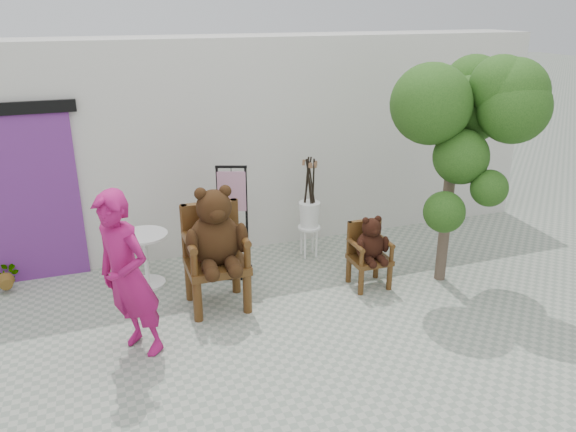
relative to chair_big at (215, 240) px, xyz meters
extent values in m
plane|color=gray|center=(0.96, -1.08, -0.85)|extent=(60.00, 60.00, 0.00)
cube|color=beige|center=(0.96, 2.02, 0.65)|extent=(9.00, 1.00, 3.00)
cube|color=#652777|center=(-2.04, 1.50, 0.25)|extent=(1.20, 0.08, 2.20)
cube|color=black|center=(-2.04, 1.46, 1.40)|extent=(1.40, 0.06, 0.15)
cylinder|color=#40250D|center=(-0.29, -0.28, -0.61)|extent=(0.11, 0.11, 0.49)
cylinder|color=#40250D|center=(-0.29, 0.25, -0.61)|extent=(0.11, 0.11, 0.49)
cylinder|color=#40250D|center=(0.29, -0.28, -0.61)|extent=(0.11, 0.11, 0.49)
cylinder|color=#40250D|center=(0.29, 0.25, -0.61)|extent=(0.11, 0.11, 0.49)
cube|color=#40250D|center=(0.00, -0.02, -0.31)|extent=(0.70, 0.64, 0.09)
cube|color=#40250D|center=(0.00, 0.26, 0.06)|extent=(0.67, 0.09, 0.64)
cylinder|color=#40250D|center=(-0.30, 0.26, 0.06)|extent=(0.09, 0.09, 0.64)
cylinder|color=#40250D|center=(-0.30, -0.28, -0.12)|extent=(0.08, 0.08, 0.29)
cylinder|color=#40250D|center=(-0.30, -0.02, 0.03)|extent=(0.09, 0.61, 0.09)
cylinder|color=#40250D|center=(0.30, 0.26, 0.06)|extent=(0.09, 0.09, 0.64)
cylinder|color=#40250D|center=(0.30, -0.28, -0.12)|extent=(0.08, 0.08, 0.29)
cylinder|color=#40250D|center=(0.30, -0.02, 0.03)|extent=(0.09, 0.61, 0.09)
ellipsoid|color=black|center=(0.00, 0.01, -0.01)|extent=(0.61, 0.52, 0.64)
sphere|color=black|center=(0.00, -0.02, 0.41)|extent=(0.40, 0.40, 0.40)
ellipsoid|color=black|center=(0.00, -0.18, 0.38)|extent=(0.18, 0.15, 0.15)
sphere|color=black|center=(-0.14, -0.01, 0.58)|extent=(0.14, 0.14, 0.14)
sphere|color=black|center=(0.14, -0.01, 0.58)|extent=(0.14, 0.14, 0.14)
ellipsoid|color=black|center=(-0.29, -0.12, 0.04)|extent=(0.14, 0.20, 0.36)
ellipsoid|color=black|center=(-0.13, -0.26, -0.22)|extent=(0.18, 0.36, 0.18)
sphere|color=black|center=(-0.13, -0.40, -0.24)|extent=(0.17, 0.17, 0.17)
ellipsoid|color=black|center=(0.29, -0.12, 0.04)|extent=(0.14, 0.20, 0.36)
ellipsoid|color=black|center=(0.13, -0.26, -0.22)|extent=(0.18, 0.36, 0.18)
sphere|color=black|center=(0.13, -0.40, -0.24)|extent=(0.17, 0.17, 0.17)
cylinder|color=#40250D|center=(1.74, -0.34, -0.68)|extent=(0.07, 0.07, 0.34)
cylinder|color=#40250D|center=(1.74, 0.02, -0.68)|extent=(0.07, 0.07, 0.34)
cylinder|color=#40250D|center=(2.14, -0.34, -0.68)|extent=(0.07, 0.07, 0.34)
cylinder|color=#40250D|center=(2.14, 0.02, -0.68)|extent=(0.07, 0.07, 0.34)
cube|color=#40250D|center=(1.94, -0.16, -0.48)|extent=(0.48, 0.44, 0.06)
cube|color=#40250D|center=(1.94, 0.03, -0.23)|extent=(0.46, 0.06, 0.44)
cylinder|color=#40250D|center=(1.73, 0.03, -0.23)|extent=(0.06, 0.06, 0.44)
cylinder|color=#40250D|center=(1.73, -0.34, -0.35)|extent=(0.06, 0.06, 0.20)
cylinder|color=#40250D|center=(1.73, -0.16, -0.25)|extent=(0.06, 0.42, 0.06)
cylinder|color=#40250D|center=(2.15, 0.03, -0.23)|extent=(0.06, 0.06, 0.44)
cylinder|color=#40250D|center=(2.15, -0.34, -0.35)|extent=(0.06, 0.06, 0.20)
cylinder|color=#40250D|center=(2.15, -0.16, -0.25)|extent=(0.06, 0.42, 0.06)
ellipsoid|color=black|center=(1.94, -0.15, -0.30)|extent=(0.37, 0.31, 0.38)
sphere|color=black|center=(1.94, -0.16, -0.04)|extent=(0.24, 0.24, 0.24)
ellipsoid|color=black|center=(1.94, -0.26, -0.06)|extent=(0.11, 0.09, 0.09)
sphere|color=black|center=(1.85, -0.16, 0.06)|extent=(0.09, 0.09, 0.09)
sphere|color=black|center=(2.03, -0.16, 0.06)|extent=(0.09, 0.09, 0.09)
ellipsoid|color=black|center=(1.77, -0.23, -0.27)|extent=(0.09, 0.12, 0.22)
ellipsoid|color=black|center=(1.86, -0.31, -0.42)|extent=(0.11, 0.22, 0.11)
sphere|color=black|center=(1.86, -0.40, -0.43)|extent=(0.10, 0.10, 0.10)
ellipsoid|color=black|center=(2.11, -0.23, -0.27)|extent=(0.09, 0.12, 0.22)
ellipsoid|color=black|center=(2.02, -0.31, -0.42)|extent=(0.11, 0.22, 0.11)
sphere|color=black|center=(2.02, -0.40, -0.43)|extent=(0.10, 0.10, 0.10)
imported|color=#9E1359|center=(-1.03, -0.72, 0.05)|extent=(0.75, 0.79, 1.81)
cylinder|color=white|center=(-0.74, 0.83, -0.16)|extent=(0.60, 0.60, 0.03)
cylinder|color=white|center=(-0.74, 0.83, -0.50)|extent=(0.06, 0.06, 0.68)
cylinder|color=white|center=(-0.74, 0.83, -0.84)|extent=(0.44, 0.44, 0.03)
cube|color=black|center=(0.22, 0.78, -0.10)|extent=(0.04, 0.04, 1.50)
cube|color=black|center=(0.56, 0.66, -0.10)|extent=(0.04, 0.04, 1.50)
cube|color=black|center=(0.39, 0.72, 0.65)|extent=(0.39, 0.16, 0.03)
cube|color=black|center=(0.39, 0.72, -0.82)|extent=(0.54, 0.48, 0.06)
cube|color=#B47C96|center=(0.39, 0.71, 0.33)|extent=(0.35, 0.16, 0.52)
cylinder|color=black|center=(0.39, 0.72, 0.62)|extent=(0.01, 0.01, 0.08)
cylinder|color=white|center=(1.55, 0.95, -0.41)|extent=(0.32, 0.32, 0.03)
cylinder|color=white|center=(1.63, 1.04, -0.63)|extent=(0.03, 0.03, 0.44)
cylinder|color=white|center=(1.46, 1.04, -0.63)|extent=(0.03, 0.03, 0.44)
cylinder|color=white|center=(1.46, 0.87, -0.63)|extent=(0.03, 0.03, 0.44)
cylinder|color=white|center=(1.63, 0.87, -0.63)|extent=(0.03, 0.03, 0.44)
cylinder|color=black|center=(1.52, 1.00, 0.20)|extent=(0.17, 0.10, 0.79)
cylinder|color=brown|center=(1.49, 1.05, 0.52)|extent=(0.05, 0.04, 0.08)
cylinder|color=black|center=(1.57, 0.91, 0.20)|extent=(0.17, 0.08, 0.79)
cylinder|color=brown|center=(1.59, 0.85, 0.52)|extent=(0.05, 0.04, 0.08)
cylinder|color=black|center=(1.51, 0.99, 0.20)|extent=(0.11, 0.11, 0.80)
cylinder|color=brown|center=(1.48, 1.02, 0.52)|extent=(0.04, 0.04, 0.08)
cylinder|color=black|center=(1.60, 0.94, 0.20)|extent=(0.05, 0.10, 0.80)
cylinder|color=brown|center=(1.63, 0.93, 0.52)|extent=(0.04, 0.04, 0.07)
cylinder|color=black|center=(1.53, 0.91, 0.20)|extent=(0.10, 0.06, 0.80)
cylinder|color=brown|center=(1.51, 0.88, 0.52)|extent=(0.04, 0.04, 0.07)
cylinder|color=black|center=(1.54, 0.90, 0.20)|extent=(0.15, 0.05, 0.79)
cylinder|color=brown|center=(1.53, 0.86, 0.52)|extent=(0.05, 0.04, 0.08)
cylinder|color=#413227|center=(2.92, -0.29, 0.37)|extent=(0.14, 0.14, 2.45)
sphere|color=#16360E|center=(3.27, -0.58, 1.67)|extent=(0.72, 0.72, 0.72)
sphere|color=#16360E|center=(3.38, -0.67, 1.61)|extent=(0.80, 0.80, 0.80)
sphere|color=#16360E|center=(3.40, 0.08, 1.60)|extent=(0.78, 0.78, 0.78)
sphere|color=#16360E|center=(3.37, -0.72, 1.46)|extent=(0.83, 0.83, 0.83)
sphere|color=#16360E|center=(2.88, -0.52, 0.87)|extent=(0.66, 0.66, 0.66)
sphere|color=#16360E|center=(3.24, -0.15, 1.36)|extent=(0.83, 0.83, 0.83)
sphere|color=#16360E|center=(2.57, -0.27, 1.47)|extent=(0.96, 0.96, 0.96)
sphere|color=#16360E|center=(2.57, -0.73, 0.28)|extent=(0.49, 0.49, 0.49)
sphere|color=#16360E|center=(3.10, -0.82, 0.55)|extent=(0.44, 0.44, 0.44)
imported|color=#16360E|center=(-2.44, 1.27, -0.67)|extent=(0.37, 0.34, 0.36)
camera|label=1|loc=(-1.19, -5.91, 2.57)|focal=35.00mm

